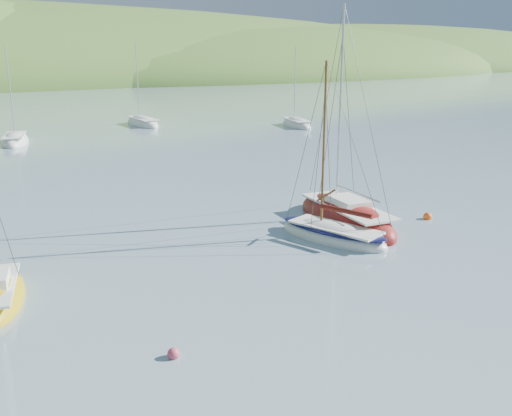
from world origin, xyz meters
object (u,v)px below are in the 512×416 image
sloop_red (346,219)px  distant_sloop_a (15,141)px  distant_sloop_b (143,124)px  daysailer_white (333,235)px  distant_sloop_d (297,125)px

sloop_red → distant_sloop_a: sloop_red is taller
distant_sloop_a → distant_sloop_b: bearing=36.3°
sloop_red → daysailer_white: bearing=-134.8°
sloop_red → distant_sloop_b: bearing=91.2°
daysailer_white → distant_sloop_b: (7.31, 45.37, -0.03)m
sloop_red → distant_sloop_d: (20.34, 33.08, -0.05)m
sloop_red → distant_sloop_b: sloop_red is taller
distant_sloop_b → distant_sloop_d: (15.28, -10.57, -0.01)m
distant_sloop_b → daysailer_white: bearing=-99.9°
sloop_red → distant_sloop_d: bearing=66.3°
distant_sloop_b → sloop_red: bearing=-97.3°
daysailer_white → distant_sloop_b: bearing=63.9°
sloop_red → distant_sloop_d: size_ratio=1.22×
distant_sloop_a → distant_sloop_d: distant_sloop_a is taller
sloop_red → distant_sloop_b: size_ratio=1.14×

